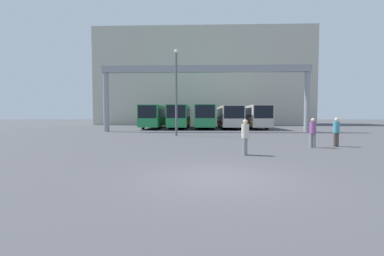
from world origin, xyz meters
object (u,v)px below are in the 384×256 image
(bus_slot_3, at_px, (229,116))
(pedestrian_mid_right, at_px, (245,136))
(bus_slot_4, at_px, (253,116))
(bus_slot_0, at_px, (155,115))
(lamp_post, at_px, (176,89))
(pedestrian_near_right, at_px, (336,131))
(pedestrian_near_left, at_px, (313,132))
(tire_stack, at_px, (309,127))
(bus_slot_1, at_px, (180,115))
(bus_slot_2, at_px, (204,115))

(bus_slot_3, distance_m, pedestrian_mid_right, 23.74)
(bus_slot_3, relative_size, bus_slot_4, 0.92)
(bus_slot_0, height_order, lamp_post, lamp_post)
(pedestrian_near_right, distance_m, pedestrian_mid_right, 6.69)
(pedestrian_near_left, height_order, lamp_post, lamp_post)
(tire_stack, bearing_deg, bus_slot_1, 153.25)
(pedestrian_near_right, height_order, pedestrian_mid_right, pedestrian_near_right)
(pedestrian_mid_right, bearing_deg, lamp_post, -135.47)
(bus_slot_0, relative_size, bus_slot_3, 1.00)
(pedestrian_near_right, bearing_deg, bus_slot_0, -66.80)
(bus_slot_2, height_order, pedestrian_near_right, bus_slot_2)
(bus_slot_4, xyz_separation_m, tire_stack, (4.53, -7.59, -1.26))
(bus_slot_3, height_order, lamp_post, lamp_post)
(bus_slot_2, height_order, pedestrian_near_left, bus_slot_2)
(bus_slot_1, bearing_deg, bus_slot_0, -175.48)
(bus_slot_2, bearing_deg, bus_slot_1, -174.95)
(bus_slot_1, height_order, tire_stack, bus_slot_1)
(pedestrian_mid_right, bearing_deg, pedestrian_near_right, 143.33)
(bus_slot_2, relative_size, lamp_post, 1.61)
(bus_slot_0, bearing_deg, bus_slot_1, 4.52)
(bus_slot_3, relative_size, pedestrian_near_left, 6.61)
(pedestrian_near_right, xyz_separation_m, pedestrian_near_left, (-1.56, -0.51, -0.01))
(pedestrian_near_left, bearing_deg, bus_slot_1, -47.89)
(bus_slot_4, xyz_separation_m, pedestrian_mid_right, (-5.26, -24.11, -0.88))
(pedestrian_near_left, bearing_deg, bus_slot_2, -56.26)
(bus_slot_3, bearing_deg, pedestrian_mid_right, -94.53)
(pedestrian_mid_right, relative_size, tire_stack, 1.56)
(bus_slot_2, distance_m, lamp_post, 13.93)
(bus_slot_1, bearing_deg, bus_slot_3, -2.31)
(pedestrian_mid_right, distance_m, tire_stack, 19.21)
(bus_slot_3, xyz_separation_m, pedestrian_near_right, (3.92, -20.31, -0.84))
(pedestrian_near_right, height_order, tire_stack, pedestrian_near_right)
(bus_slot_0, distance_m, bus_slot_2, 6.80)
(bus_slot_1, relative_size, lamp_post, 1.53)
(pedestrian_near_right, relative_size, lamp_post, 0.22)
(pedestrian_near_left, bearing_deg, tire_stack, -93.39)
(bus_slot_0, bearing_deg, bus_slot_2, 4.78)
(bus_slot_3, distance_m, tire_stack, 10.73)
(pedestrian_near_left, distance_m, pedestrian_mid_right, 5.10)
(bus_slot_0, bearing_deg, pedestrian_mid_right, -70.70)
(lamp_post, bearing_deg, bus_slot_1, 93.22)
(bus_slot_3, xyz_separation_m, tire_stack, (7.92, -7.13, -1.25))
(bus_slot_1, distance_m, lamp_post, 13.40)
(pedestrian_near_left, height_order, tire_stack, pedestrian_near_left)
(pedestrian_mid_right, height_order, tire_stack, pedestrian_mid_right)
(bus_slot_0, relative_size, pedestrian_near_left, 6.62)
(bus_slot_0, distance_m, pedestrian_near_right, 24.73)
(bus_slot_0, distance_m, bus_slot_4, 13.55)
(bus_slot_0, xyz_separation_m, bus_slot_3, (10.16, -0.01, -0.04))
(bus_slot_0, bearing_deg, pedestrian_near_right, -55.27)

